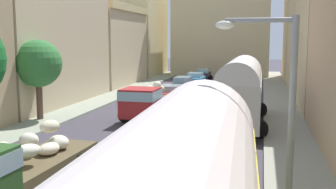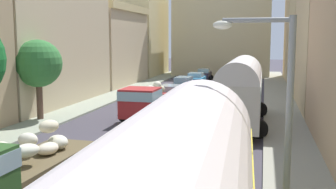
{
  "view_description": "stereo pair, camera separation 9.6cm",
  "coord_description": "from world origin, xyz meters",
  "px_view_note": "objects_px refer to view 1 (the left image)",
  "views": [
    {
      "loc": [
        5.82,
        -3.32,
        5.19
      ],
      "look_at": [
        0.0,
        21.66,
        1.68
      ],
      "focal_mm": 43.37,
      "sensor_mm": 36.0,
      "label": 1
    },
    {
      "loc": [
        5.91,
        -3.3,
        5.19
      ],
      "look_at": [
        0.0,
        21.66,
        1.68
      ],
      "focal_mm": 43.37,
      "sensor_mm": 36.0,
      "label": 2
    }
  ],
  "objects_px": {
    "car_1": "(183,85)",
    "car_2": "(195,79)",
    "car_0": "(170,94)",
    "car_7": "(223,84)",
    "cargo_truck_1": "(148,101)",
    "car_6": "(203,98)",
    "car_3": "(203,74)",
    "parked_bus_1": "(241,88)",
    "car_4": "(137,167)",
    "cargo_truck_0": "(5,169)",
    "car_5": "(183,127)",
    "streetlamp_near": "(279,115)"
  },
  "relations": [
    {
      "from": "cargo_truck_1",
      "to": "car_3",
      "type": "relative_size",
      "value": 1.97
    },
    {
      "from": "car_7",
      "to": "car_6",
      "type": "bearing_deg",
      "value": -92.78
    },
    {
      "from": "car_1",
      "to": "car_3",
      "type": "bearing_deg",
      "value": 89.1
    },
    {
      "from": "car_7",
      "to": "cargo_truck_0",
      "type": "bearing_deg",
      "value": -97.47
    },
    {
      "from": "parked_bus_1",
      "to": "car_5",
      "type": "relative_size",
      "value": 2.64
    },
    {
      "from": "car_0",
      "to": "car_7",
      "type": "bearing_deg",
      "value": 67.62
    },
    {
      "from": "car_6",
      "to": "car_4",
      "type": "bearing_deg",
      "value": -89.36
    },
    {
      "from": "car_3",
      "to": "car_5",
      "type": "distance_m",
      "value": 31.35
    },
    {
      "from": "car_2",
      "to": "streetlamp_near",
      "type": "distance_m",
      "value": 36.23
    },
    {
      "from": "parked_bus_1",
      "to": "car_0",
      "type": "height_order",
      "value": "parked_bus_1"
    },
    {
      "from": "car_1",
      "to": "streetlamp_near",
      "type": "distance_m",
      "value": 30.31
    },
    {
      "from": "car_1",
      "to": "car_2",
      "type": "bearing_deg",
      "value": 88.16
    },
    {
      "from": "parked_bus_1",
      "to": "car_4",
      "type": "bearing_deg",
      "value": -104.4
    },
    {
      "from": "car_3",
      "to": "car_5",
      "type": "xyz_separation_m",
      "value": [
        3.43,
        -31.16,
        0.01
      ]
    },
    {
      "from": "cargo_truck_1",
      "to": "car_6",
      "type": "xyz_separation_m",
      "value": [
        2.84,
        5.14,
        -0.4
      ]
    },
    {
      "from": "cargo_truck_0",
      "to": "car_4",
      "type": "distance_m",
      "value": 4.27
    },
    {
      "from": "cargo_truck_1",
      "to": "streetlamp_near",
      "type": "height_order",
      "value": "streetlamp_near"
    },
    {
      "from": "car_1",
      "to": "car_2",
      "type": "height_order",
      "value": "car_1"
    },
    {
      "from": "cargo_truck_1",
      "to": "car_1",
      "type": "relative_size",
      "value": 1.66
    },
    {
      "from": "car_0",
      "to": "car_7",
      "type": "relative_size",
      "value": 0.94
    },
    {
      "from": "parked_bus_1",
      "to": "car_7",
      "type": "height_order",
      "value": "parked_bus_1"
    },
    {
      "from": "parked_bus_1",
      "to": "streetlamp_near",
      "type": "relative_size",
      "value": 1.71
    },
    {
      "from": "cargo_truck_0",
      "to": "car_6",
      "type": "distance_m",
      "value": 19.72
    },
    {
      "from": "car_3",
      "to": "car_5",
      "type": "bearing_deg",
      "value": -83.73
    },
    {
      "from": "parked_bus_1",
      "to": "car_0",
      "type": "bearing_deg",
      "value": 128.45
    },
    {
      "from": "cargo_truck_1",
      "to": "car_5",
      "type": "relative_size",
      "value": 1.98
    },
    {
      "from": "cargo_truck_1",
      "to": "car_7",
      "type": "distance_m",
      "value": 15.91
    },
    {
      "from": "car_5",
      "to": "car_6",
      "type": "distance_m",
      "value": 10.38
    },
    {
      "from": "car_0",
      "to": "car_2",
      "type": "distance_m",
      "value": 12.53
    },
    {
      "from": "car_5",
      "to": "streetlamp_near",
      "type": "bearing_deg",
      "value": -67.8
    },
    {
      "from": "cargo_truck_0",
      "to": "car_2",
      "type": "height_order",
      "value": "cargo_truck_0"
    },
    {
      "from": "cargo_truck_0",
      "to": "car_3",
      "type": "relative_size",
      "value": 1.96
    },
    {
      "from": "cargo_truck_1",
      "to": "car_4",
      "type": "height_order",
      "value": "cargo_truck_1"
    },
    {
      "from": "car_4",
      "to": "car_5",
      "type": "xyz_separation_m",
      "value": [
        0.3,
        6.78,
        -0.04
      ]
    },
    {
      "from": "car_0",
      "to": "car_5",
      "type": "height_order",
      "value": "car_5"
    },
    {
      "from": "parked_bus_1",
      "to": "car_4",
      "type": "xyz_separation_m",
      "value": [
        -2.94,
        -11.46,
        -1.47
      ]
    },
    {
      "from": "car_2",
      "to": "streetlamp_near",
      "type": "relative_size",
      "value": 0.66
    },
    {
      "from": "cargo_truck_0",
      "to": "car_7",
      "type": "height_order",
      "value": "cargo_truck_0"
    },
    {
      "from": "car_0",
      "to": "car_4",
      "type": "bearing_deg",
      "value": -80.64
    },
    {
      "from": "car_1",
      "to": "car_6",
      "type": "height_order",
      "value": "car_6"
    },
    {
      "from": "car_6",
      "to": "car_7",
      "type": "bearing_deg",
      "value": 87.22
    },
    {
      "from": "car_5",
      "to": "car_4",
      "type": "bearing_deg",
      "value": -92.51
    },
    {
      "from": "car_1",
      "to": "car_2",
      "type": "xyz_separation_m",
      "value": [
        0.2,
        6.16,
        -0.04
      ]
    },
    {
      "from": "car_1",
      "to": "car_7",
      "type": "height_order",
      "value": "car_1"
    },
    {
      "from": "car_5",
      "to": "car_6",
      "type": "relative_size",
      "value": 0.91
    },
    {
      "from": "streetlamp_near",
      "to": "car_1",
      "type": "bearing_deg",
      "value": 105.12
    },
    {
      "from": "car_0",
      "to": "car_3",
      "type": "distance_m",
      "value": 18.8
    },
    {
      "from": "car_0",
      "to": "car_5",
      "type": "xyz_separation_m",
      "value": [
        3.45,
        -12.36,
        0.02
      ]
    },
    {
      "from": "car_3",
      "to": "parked_bus_1",
      "type": "bearing_deg",
      "value": -77.09
    },
    {
      "from": "car_1",
      "to": "car_4",
      "type": "xyz_separation_m",
      "value": [
        3.32,
        -25.51,
        0.01
      ]
    }
  ]
}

